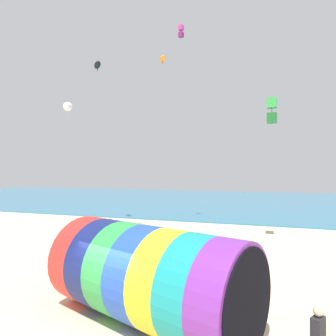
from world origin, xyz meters
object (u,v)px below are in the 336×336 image
kite_white_delta (68,106)px  kite_orange_parafoil (163,59)px  kite_black_parafoil (97,65)px  kite_green_box (272,111)px  kite_magenta_box (181,31)px  giant_inflatable_tube (149,275)px

kite_white_delta → kite_orange_parafoil: bearing=-26.8°
kite_black_parafoil → kite_orange_parafoil: kite_black_parafoil is taller
kite_green_box → kite_magenta_box: (-7.11, 3.84, 7.83)m
kite_green_box → kite_orange_parafoil: 8.35m
giant_inflatable_tube → kite_magenta_box: 21.68m
kite_white_delta → kite_orange_parafoil: size_ratio=1.49×
kite_orange_parafoil → kite_green_box: bearing=49.6°
giant_inflatable_tube → kite_white_delta: (-10.31, 9.82, 8.02)m
kite_green_box → kite_magenta_box: bearing=151.6°
kite_white_delta → kite_magenta_box: bearing=37.9°
kite_black_parafoil → kite_white_delta: bearing=-98.3°
kite_green_box → kite_orange_parafoil: (-5.29, -6.22, 1.74)m
kite_green_box → kite_white_delta: (-14.23, -1.71, 0.89)m
giant_inflatable_tube → kite_magenta_box: size_ratio=6.91×
kite_magenta_box → kite_white_delta: (-7.12, -5.55, -6.94)m
kite_green_box → kite_black_parafoil: 14.71m
kite_orange_parafoil → kite_black_parafoil: bearing=137.2°
giant_inflatable_tube → kite_orange_parafoil: (-1.37, 5.30, 8.86)m
kite_green_box → kite_magenta_box: kite_magenta_box is taller
kite_green_box → kite_black_parafoil: kite_black_parafoil is taller
kite_black_parafoil → kite_white_delta: kite_black_parafoil is taller
kite_magenta_box → kite_orange_parafoil: 11.90m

